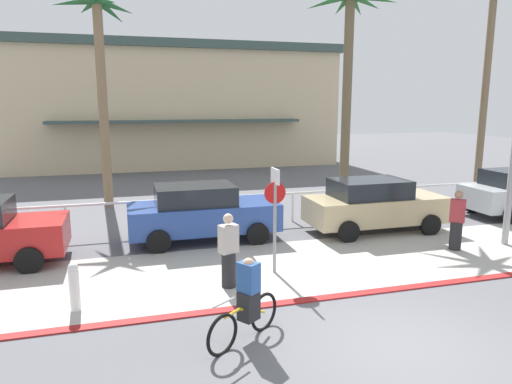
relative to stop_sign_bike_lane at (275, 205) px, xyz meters
The scene contains 15 objects.
ground_plane 6.38m from the stop_sign_bike_lane, 81.12° to the left, with size 80.00×80.00×0.00m, color #5B5B60.
sidewalk_strip 1.94m from the stop_sign_bike_lane, 16.33° to the left, with size 44.00×4.00×0.02m, color #ADAAA0.
curb_paint 2.57m from the stop_sign_bike_lane, 61.11° to the right, with size 44.00×0.24×0.03m, color maroon.
building_backdrop 23.42m from the stop_sign_bike_lane, 90.27° to the left, with size 21.50×11.89×7.73m.
rail_fence 4.75m from the stop_sign_bike_lane, 78.28° to the left, with size 22.08×0.08×1.04m.
stop_sign_bike_lane is the anchor object (origin of this frame).
bollard_0 4.68m from the stop_sign_bike_lane, 168.33° to the right, with size 0.20×0.20×1.00m.
palm_tree_2 10.57m from the stop_sign_bike_lane, 114.28° to the left, with size 2.94×3.03×7.95m.
palm_tree_3 9.15m from the stop_sign_bike_lane, 51.73° to the left, with size 2.90×3.22×8.15m.
palm_tree_4 17.94m from the stop_sign_bike_lane, 33.88° to the left, with size 3.30×2.83×10.08m.
car_blue_1 3.52m from the stop_sign_bike_lane, 110.92° to the left, with size 4.40×2.02×1.69m.
car_tan_2 5.08m from the stop_sign_bike_lane, 32.45° to the left, with size 4.40×2.02×1.69m.
cyclist_yellow_0 3.42m from the stop_sign_bike_lane, 116.68° to the right, with size 1.53×1.09×1.50m.
pedestrian_0 5.50m from the stop_sign_bike_lane, ahead, with size 0.47×0.46×1.70m.
pedestrian_1 1.65m from the stop_sign_bike_lane, 155.56° to the right, with size 0.46×0.40×1.70m.
Camera 1 is at (-4.34, -6.25, 4.06)m, focal length 32.61 mm.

